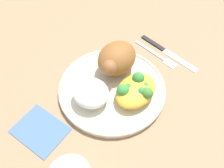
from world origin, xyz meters
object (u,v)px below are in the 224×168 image
object	(u,v)px
roasted_chicken	(116,59)
fork	(157,55)
knife	(164,49)
napkin	(40,130)
rice_pile	(91,93)
plate	(112,88)
mac_cheese_with_broccoli	(136,90)

from	to	relation	value
roasted_chicken	fork	world-z (taller)	roasted_chicken
knife	napkin	distance (m)	0.40
rice_pile	fork	xyz separation A→B (m)	(-0.23, 0.04, -0.04)
rice_pile	fork	distance (m)	0.24
fork	napkin	size ratio (longest dim) A/B	1.27
plate	mac_cheese_with_broccoli	distance (m)	0.07
roasted_chicken	napkin	world-z (taller)	roasted_chicken
roasted_chicken	mac_cheese_with_broccoli	bearing A→B (deg)	67.42
roasted_chicken	rice_pile	distance (m)	0.11
plate	mac_cheese_with_broccoli	size ratio (longest dim) A/B	2.34
mac_cheese_with_broccoli	knife	xyz separation A→B (m)	(-0.19, -0.03, -0.03)
rice_pile	knife	distance (m)	0.27
fork	plate	bearing A→B (deg)	-7.95
roasted_chicken	knife	world-z (taller)	roasted_chicken
mac_cheese_with_broccoli	fork	world-z (taller)	mac_cheese_with_broccoli
plate	rice_pile	distance (m)	0.07
fork	knife	xyz separation A→B (m)	(-0.03, 0.00, 0.00)
plate	napkin	size ratio (longest dim) A/B	2.35
plate	mac_cheese_with_broccoli	xyz separation A→B (m)	(-0.02, 0.06, 0.03)
roasted_chicken	napkin	distance (m)	0.24
rice_pile	roasted_chicken	bearing A→B (deg)	-174.73
fork	napkin	xyz separation A→B (m)	(0.36, -0.08, -0.00)
fork	knife	world-z (taller)	knife
roasted_chicken	napkin	bearing A→B (deg)	-7.49
mac_cheese_with_broccoli	napkin	world-z (taller)	mac_cheese_with_broccoli
mac_cheese_with_broccoli	knife	bearing A→B (deg)	-170.64
rice_pile	plate	bearing A→B (deg)	164.16
plate	roasted_chicken	world-z (taller)	roasted_chicken
rice_pile	napkin	size ratio (longest dim) A/B	0.77
plate	rice_pile	xyz separation A→B (m)	(0.06, -0.02, 0.03)
knife	plate	bearing A→B (deg)	-7.75
fork	knife	distance (m)	0.03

